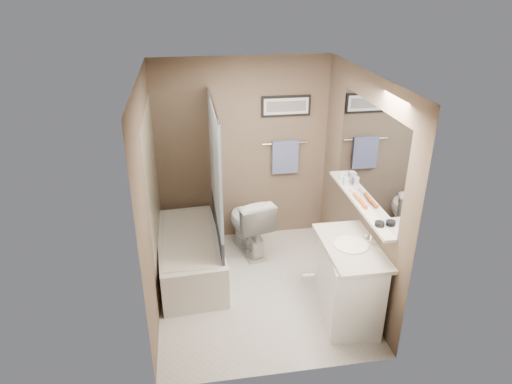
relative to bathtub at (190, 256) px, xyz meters
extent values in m
plane|color=beige|center=(0.75, -0.42, -0.25)|extent=(2.50, 2.50, 0.00)
cube|color=silver|center=(0.75, -0.42, 2.13)|extent=(2.20, 2.50, 0.04)
cube|color=brown|center=(0.75, 0.81, 0.95)|extent=(2.20, 0.04, 2.40)
cube|color=brown|center=(0.75, -1.65, 0.95)|extent=(2.20, 0.04, 2.40)
cube|color=brown|center=(-0.33, -0.42, 0.95)|extent=(0.04, 2.50, 2.40)
cube|color=brown|center=(1.83, -0.42, 0.95)|extent=(0.04, 2.50, 2.40)
cube|color=tan|center=(-0.34, 0.08, 0.75)|extent=(0.02, 1.55, 2.00)
cylinder|color=silver|center=(0.35, 0.08, 1.80)|extent=(0.02, 1.55, 0.02)
cube|color=white|center=(0.35, 0.08, 1.15)|extent=(0.03, 1.45, 1.28)
cube|color=#27374A|center=(0.35, 0.08, 0.33)|extent=(0.03, 1.45, 0.36)
cube|color=silver|center=(1.84, -0.57, 1.37)|extent=(0.02, 1.60, 1.00)
cube|color=silver|center=(1.79, -0.57, 0.85)|extent=(0.12, 1.60, 0.03)
cylinder|color=silver|center=(1.30, 0.79, 1.05)|extent=(0.60, 0.02, 0.02)
cube|color=#8692C3|center=(1.30, 0.77, 0.87)|extent=(0.34, 0.05, 0.44)
cube|color=black|center=(1.30, 0.81, 1.53)|extent=(0.62, 0.02, 0.26)
cube|color=white|center=(1.30, 0.80, 1.53)|extent=(0.56, 0.00, 0.20)
cube|color=#595959|center=(1.30, 0.79, 1.53)|extent=(0.50, 0.00, 0.13)
cube|color=silver|center=(1.30, -1.66, 0.75)|extent=(0.80, 0.02, 2.00)
cylinder|color=silver|center=(0.97, -1.61, 0.75)|extent=(0.10, 0.02, 0.02)
cube|color=silver|center=(0.00, 0.00, 0.00)|extent=(0.80, 1.54, 0.50)
cube|color=beige|center=(0.00, 0.00, 0.25)|extent=(0.56, 1.36, 0.02)
imported|color=silver|center=(0.76, 0.40, 0.15)|extent=(0.62, 0.86, 0.79)
cube|color=white|center=(1.60, -0.98, 0.15)|extent=(0.61, 0.95, 0.80)
cube|color=beige|center=(1.59, -0.98, 0.57)|extent=(0.54, 0.96, 0.04)
cylinder|color=white|center=(1.58, -0.98, 0.60)|extent=(0.34, 0.34, 0.01)
cylinder|color=white|center=(1.78, -0.98, 0.64)|extent=(0.02, 0.02, 0.10)
sphere|color=silver|center=(1.78, -0.88, 0.62)|extent=(0.05, 0.05, 0.05)
cylinder|color=black|center=(1.79, -1.11, 0.89)|extent=(0.09, 0.09, 0.04)
cylinder|color=#CA531C|center=(1.79, -0.67, 0.89)|extent=(0.04, 0.22, 0.04)
cylinder|color=#C9621C|center=(1.79, -0.57, 0.89)|extent=(0.05, 0.22, 0.04)
cube|color=pink|center=(1.79, -0.38, 0.87)|extent=(0.04, 0.16, 0.01)
cylinder|color=white|center=(1.79, -0.05, 0.92)|extent=(0.08, 0.08, 0.10)
imported|color=#999999|center=(1.79, -0.17, 0.93)|extent=(0.07, 0.07, 0.14)
camera|label=1|loc=(0.05, -4.60, 2.97)|focal=32.00mm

